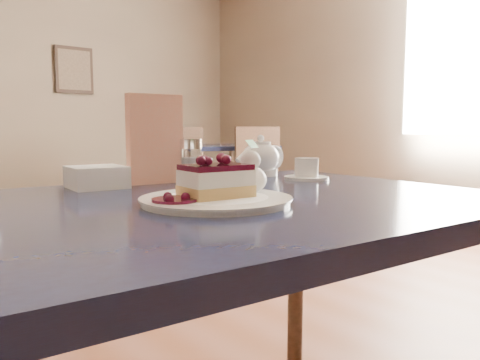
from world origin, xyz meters
TOP-DOWN VIEW (x-y plane):
  - main_table at (0.24, 0.04)m, footprint 1.28×0.91m
  - dessert_plate at (0.23, -0.01)m, footprint 0.27×0.27m
  - cheesecake_slice at (0.23, -0.01)m, footprint 0.13×0.10m
  - whipped_cream at (0.32, -0.01)m, footprint 0.06×0.06m
  - berry_sauce at (0.15, -0.01)m, footprint 0.08×0.08m
  - tea_set at (0.65, 0.30)m, footprint 0.19×0.28m
  - menu_card at (0.31, 0.35)m, footprint 0.14×0.04m
  - sugar_shaker at (0.40, 0.33)m, footprint 0.06×0.06m
  - napkin_stack at (0.16, 0.36)m, footprint 0.13×0.13m
  - bg_table_far_right at (2.42, 2.94)m, footprint 1.21×1.81m

SIDE VIEW (x-z plane):
  - bg_table_far_right at x=2.42m, z-range -0.53..0.67m
  - main_table at x=0.24m, z-range 0.30..1.06m
  - dessert_plate at x=0.23m, z-range 0.76..0.77m
  - berry_sauce at x=0.15m, z-range 0.77..0.78m
  - napkin_stack at x=0.16m, z-range 0.76..0.81m
  - whipped_cream at x=0.32m, z-range 0.77..0.83m
  - cheesecake_slice at x=0.23m, z-range 0.77..0.83m
  - tea_set at x=0.65m, z-range 0.75..0.86m
  - sugar_shaker at x=0.40m, z-range 0.76..0.88m
  - menu_card at x=0.31m, z-range 0.76..0.99m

